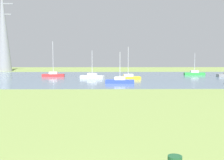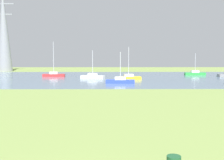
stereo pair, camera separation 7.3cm
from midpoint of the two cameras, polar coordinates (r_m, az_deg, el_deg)
The scene contains 8 objects.
ground_plane at distance 30.32m, azimuth -3.13°, elevation -3.78°, with size 160.00×160.00×0.00m, color #7F994C.
water_surface at distance 58.13m, azimuth -1.91°, elevation 0.51°, with size 140.00×40.00×0.02m, color slate.
sailboat_white at distance 55.79m, azimuth -4.03°, elevation 0.76°, with size 5.02×2.67×5.71m.
sailboat_red at distance 61.71m, azimuth -12.02°, elevation 1.10°, with size 4.83×1.62×7.73m.
sailboat_yellow at distance 53.00m, azimuth 3.52°, elevation 0.54°, with size 4.98×2.26×6.31m.
sailboat_blue at distance 46.00m, azimuth 1.79°, elevation -0.17°, with size 4.92×1.93×5.27m.
sailboat_green at distance 68.28m, azimuth 16.96°, elevation 1.34°, with size 4.88×1.78×5.26m.
electricity_pylon at distance 87.28m, azimuth -21.65°, elevation 9.79°, with size 6.40×4.40×24.61m.
Camera 2 is at (1.38, -7.92, 4.70)m, focal length 43.80 mm.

